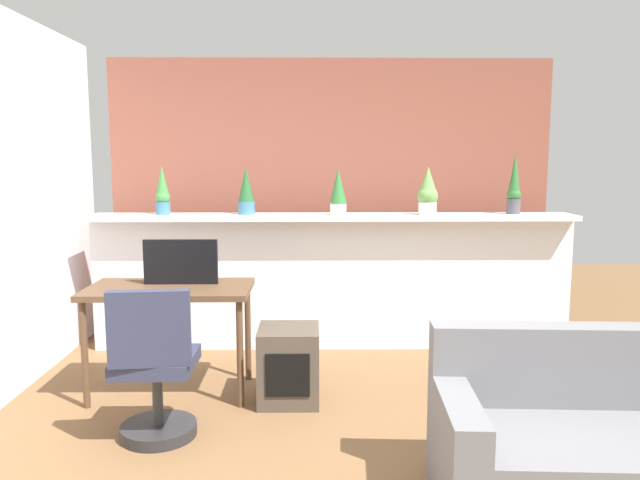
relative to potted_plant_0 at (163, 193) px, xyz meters
name	(u,v)px	position (x,y,z in m)	size (l,w,h in m)	color
ground_plane	(345,462)	(1.41, -1.99, -1.33)	(12.00, 12.00, 0.00)	brown
divider_wall	(332,284)	(1.41, 0.01, -0.77)	(4.01, 0.16, 1.11)	white
plant_shelf	(333,217)	(1.41, -0.03, -0.20)	(4.01, 0.38, 0.04)	white
brick_wall_behind	(330,197)	(1.41, 0.61, -0.08)	(4.01, 0.10, 2.50)	brown
potted_plant_0	(163,193)	(0.00, 0.00, 0.00)	(0.12, 0.12, 0.41)	#386B84
potted_plant_1	(246,191)	(0.69, 0.00, 0.01)	(0.14, 0.14, 0.39)	#386B84
potted_plant_2	(338,191)	(1.45, -0.06, 0.01)	(0.14, 0.14, 0.38)	silver
potted_plant_3	(428,192)	(2.19, -0.07, 0.00)	(0.17, 0.17, 0.40)	silver
potted_plant_4	(514,187)	(2.92, 0.00, 0.04)	(0.11, 0.11, 0.50)	#4C4C51
desk	(170,299)	(0.27, -1.00, -0.66)	(1.10, 0.60, 0.75)	brown
tv_monitor	(181,262)	(0.33, -0.92, -0.42)	(0.51, 0.04, 0.31)	black
office_chair	(155,375)	(0.34, -1.72, -0.94)	(0.46, 0.46, 0.91)	#262628
side_cube_shelf	(289,365)	(1.08, -1.16, -1.08)	(0.40, 0.41, 0.50)	#4C4238
couch	(607,450)	(2.59, -2.43, -1.04)	(1.60, 0.84, 0.80)	slate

